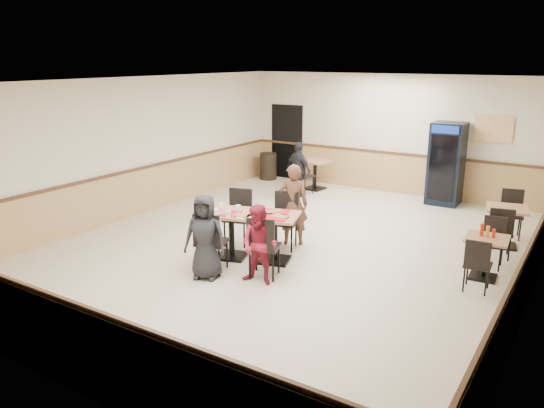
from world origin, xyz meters
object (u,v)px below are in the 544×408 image
Objects in this scene: diner_woman_left at (205,237)px; trash_bin at (268,166)px; diner_man_opposite at (293,205)px; side_table_far at (506,221)px; side_table_near at (486,251)px; pepsi_cooler at (446,164)px; main_table at (253,229)px; lone_diner at (299,169)px; back_table at (315,170)px; diner_woman_right at (260,245)px.

trash_bin is at bearing 94.02° from diner_woman_left.
diner_man_opposite reaches higher than side_table_far.
side_table_near is (3.74, 2.34, -0.23)m from diner_woman_left.
pepsi_cooler is (-1.75, 4.16, 0.52)m from side_table_near.
diner_man_opposite reaches higher than trash_bin.
trash_bin is at bearing 179.99° from pepsi_cooler.
diner_woman_left is (-0.19, -1.05, 0.13)m from main_table.
main_table is at bearing -160.07° from side_table_near.
lone_diner reaches higher than trash_bin.
diner_man_opposite is 3.92m from side_table_far.
trash_bin is (-6.72, 4.11, -0.07)m from side_table_near.
pepsi_cooler reaches higher than diner_man_opposite.
back_table is (-1.47, 5.05, -0.03)m from main_table.
main_table is 1.24× the size of lone_diner.
lone_diner is 3.52m from pepsi_cooler.
side_table_near is at bearing 11.27° from diner_woman_left.
diner_man_opposite is at bearing -149.84° from side_table_far.
side_table_far is at bearing 46.68° from diner_woman_right.
back_table is (-5.03, 2.04, 0.02)m from side_table_far.
side_table_far is 5.43m from back_table.
back_table is at bearing -173.66° from pepsi_cooler.
main_table is 1.07m from diner_woman_left.
side_table_near is 0.84× the size of back_table.
trash_bin is (-3.82, 6.18, -0.25)m from diner_woman_right.
main_table is 3.78m from side_table_near.
diner_woman_left is 6.24m from back_table.
diner_woman_left is at bearing -132.72° from side_table_far.
lone_diner is at bearing 91.56° from main_table.
main_table is 6.26m from trash_bin.
trash_bin is at bearing 115.89° from diner_woman_right.
diner_woman_right is at bearing -58.28° from trash_bin.
side_table_near is at bearing 29.68° from diner_woman_right.
diner_woman_left is at bearing -147.99° from side_table_near.
side_table_far is at bearing 22.37° from main_table.
diner_woman_left is 0.89× the size of diner_man_opposite.
diner_woman_left is at bearing -117.90° from main_table.
diner_man_opposite is at bearing 98.63° from diner_woman_right.
pepsi_cooler reaches higher than side_table_near.
diner_man_opposite is at bearing -67.56° from back_table.
diner_man_opposite is 2.25× the size of side_table_near.
back_table is 1.07× the size of trash_bin.
side_table_far is at bearing -178.67° from diner_man_opposite.
main_table is 1.26× the size of diner_woman_left.
side_table_far is 7.14m from trash_bin.
diner_woman_right is 1.66× the size of trash_bin.
pepsi_cooler is at bearing -141.15° from lone_diner.
main_table is 2.53× the size of side_table_near.
main_table is at bearing -59.66° from trash_bin.
main_table is at bearing 59.19° from diner_woman_left.
trash_bin is at bearing 160.47° from side_table_far.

